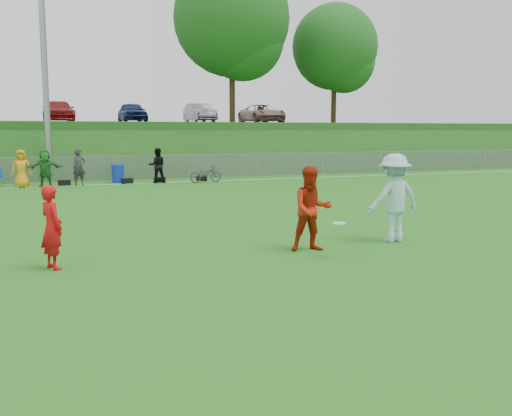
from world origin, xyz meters
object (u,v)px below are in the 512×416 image
player_blue (394,198)px  recycling_bin (118,174)px  player_red_center (312,209)px  bicycle (206,174)px  player_red_left (52,227)px  frisbee (339,223)px

player_blue → recycling_bin: size_ratio=2.27×
player_red_center → bicycle: 16.41m
player_red_left → frisbee: size_ratio=5.92×
player_blue → bicycle: 16.01m
player_red_center → frisbee: bearing=-69.7°
player_red_left → player_red_center: size_ratio=0.87×
bicycle → player_red_center: bearing=164.8°
player_red_center → frisbee: 0.94m
frisbee → player_red_left: bearing=167.4°
player_red_center → player_blue: player_blue is taller
player_red_left → player_blue: 7.42m
frisbee → recycling_bin: recycling_bin is taller
player_blue → player_red_left: bearing=-1.9°
player_blue → frisbee: size_ratio=7.68×
player_red_center → bicycle: (2.38, 16.23, -0.47)m
player_red_center → frisbee: (0.15, -0.91, -0.18)m
player_red_left → player_blue: size_ratio=0.77×
player_red_left → player_blue: player_blue is taller
player_red_left → player_red_center: bearing=-117.3°
bicycle → recycling_bin: bearing=62.9°
frisbee → recycling_bin: (-1.80, 18.62, -0.28)m
player_red_center → player_blue: (2.22, 0.23, 0.11)m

